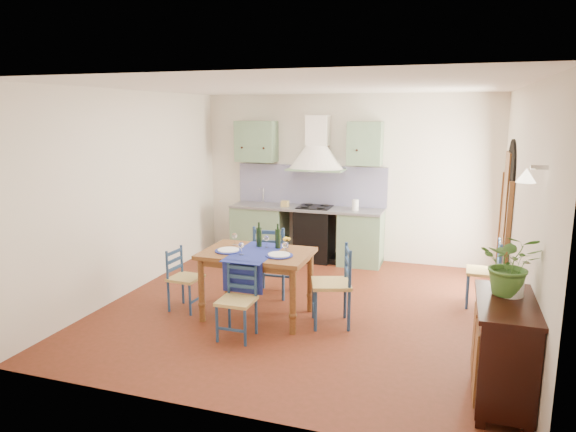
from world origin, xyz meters
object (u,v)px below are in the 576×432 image
object	(u,v)px
dining_table	(257,259)
sideboard	(503,348)
chair_near	(238,301)
potted_plant	(511,264)

from	to	relation	value
dining_table	sideboard	distance (m)	2.96
chair_near	sideboard	xyz separation A→B (m)	(2.71, -0.51, 0.08)
dining_table	chair_near	bearing A→B (deg)	-89.02
chair_near	sideboard	distance (m)	2.76
dining_table	potted_plant	world-z (taller)	potted_plant
dining_table	potted_plant	bearing A→B (deg)	-19.47
chair_near	sideboard	world-z (taller)	sideboard
dining_table	chair_near	size ratio (longest dim) A/B	1.58
dining_table	potted_plant	xyz separation A→B (m)	(2.74, -0.97, 0.48)
chair_near	potted_plant	size ratio (longest dim) A/B	1.50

